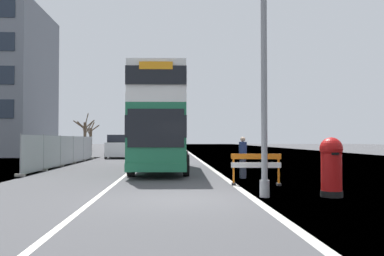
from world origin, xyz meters
TOP-DOWN VIEW (x-y plane):
  - ground at (0.55, 0.12)m, footprint 140.00×280.00m
  - double_decker_bus at (-0.76, 10.51)m, footprint 3.02×10.62m
  - lamppost_foreground at (2.45, 0.27)m, footprint 0.29×0.70m
  - red_pillar_postbox at (4.44, 0.26)m, footprint 0.67×0.67m
  - roadworks_barrier at (2.85, 3.44)m, footprint 1.83×0.65m
  - construction_site_fence at (-7.15, 16.06)m, footprint 0.44×17.20m
  - car_oncoming_near at (-5.06, 26.18)m, footprint 2.02×4.28m
  - car_receding_mid at (-4.96, 32.37)m, footprint 2.06×4.39m
  - bare_tree_far_verge_near at (-12.23, 46.53)m, footprint 2.87×2.67m
  - bare_tree_far_verge_mid at (-12.41, 51.36)m, footprint 3.28×3.22m
  - pedestrian_at_kerb at (2.84, 6.18)m, footprint 0.34×0.34m

SIDE VIEW (x-z plane):
  - ground at x=0.55m, z-range -0.10..0.00m
  - roadworks_barrier at x=2.85m, z-range 0.16..1.33m
  - pedestrian_at_kerb at x=2.84m, z-range 0.01..1.81m
  - construction_site_fence at x=-7.15m, z-range -0.04..1.92m
  - red_pillar_postbox at x=4.44m, z-range 0.08..1.84m
  - car_receding_mid at x=-4.96m, z-range -0.07..1.99m
  - car_oncoming_near at x=-5.06m, z-range -0.06..2.04m
  - bare_tree_far_verge_mid at x=-12.41m, z-range -0.01..4.36m
  - bare_tree_far_verge_near at x=-12.23m, z-range -0.17..5.13m
  - double_decker_bus at x=-0.76m, z-range 0.16..5.21m
  - lamppost_foreground at x=2.45m, z-range -0.23..7.75m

